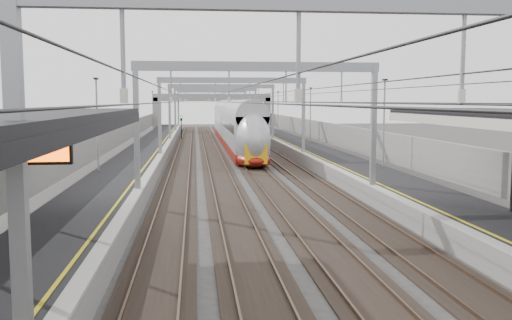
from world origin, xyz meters
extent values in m
cube|color=black|center=(-8.00, 45.00, 0.50)|extent=(4.00, 120.00, 1.00)
cube|color=black|center=(8.00, 45.00, 0.50)|extent=(4.00, 120.00, 1.00)
cube|color=black|center=(-4.50, 45.00, 0.04)|extent=(2.40, 140.00, 0.08)
cube|color=brown|center=(-5.22, 45.00, 0.13)|extent=(0.07, 140.00, 0.14)
cube|color=brown|center=(-3.78, 45.00, 0.13)|extent=(0.07, 140.00, 0.14)
cube|color=black|center=(-1.50, 45.00, 0.04)|extent=(2.40, 140.00, 0.08)
cube|color=brown|center=(-2.22, 45.00, 0.13)|extent=(0.07, 140.00, 0.14)
cube|color=brown|center=(-0.78, 45.00, 0.13)|extent=(0.07, 140.00, 0.14)
cube|color=black|center=(1.50, 45.00, 0.04)|extent=(2.40, 140.00, 0.08)
cube|color=brown|center=(0.78, 45.00, 0.13)|extent=(0.07, 140.00, 0.14)
cube|color=brown|center=(2.22, 45.00, 0.13)|extent=(0.07, 140.00, 0.14)
cube|color=black|center=(4.50, 45.00, 0.04)|extent=(2.40, 140.00, 0.08)
cube|color=brown|center=(3.78, 45.00, 0.13)|extent=(0.07, 140.00, 0.14)
cube|color=brown|center=(5.22, 45.00, 0.13)|extent=(0.07, 140.00, 0.14)
cube|color=gray|center=(-6.30, 2.00, 4.30)|extent=(0.28, 0.28, 6.60)
cube|color=gray|center=(-6.30, 22.00, 4.30)|extent=(0.28, 0.28, 6.60)
cube|color=gray|center=(6.30, 22.00, 4.30)|extent=(0.28, 0.28, 6.60)
cube|color=gray|center=(0.00, 22.00, 7.35)|extent=(13.00, 0.25, 0.50)
cube|color=gray|center=(-6.30, 42.00, 4.30)|extent=(0.28, 0.28, 6.60)
cube|color=gray|center=(6.30, 42.00, 4.30)|extent=(0.28, 0.28, 6.60)
cube|color=gray|center=(0.00, 42.00, 7.35)|extent=(13.00, 0.25, 0.50)
cube|color=gray|center=(-6.30, 62.00, 4.30)|extent=(0.28, 0.28, 6.60)
cube|color=gray|center=(6.30, 62.00, 4.30)|extent=(0.28, 0.28, 6.60)
cube|color=gray|center=(0.00, 62.00, 7.35)|extent=(13.00, 0.25, 0.50)
cube|color=gray|center=(-6.30, 82.00, 4.30)|extent=(0.28, 0.28, 6.60)
cube|color=gray|center=(6.30, 82.00, 4.30)|extent=(0.28, 0.28, 6.60)
cube|color=gray|center=(0.00, 82.00, 7.35)|extent=(13.00, 0.25, 0.50)
cube|color=gray|center=(-6.30, 100.00, 4.30)|extent=(0.28, 0.28, 6.60)
cube|color=gray|center=(6.30, 100.00, 4.30)|extent=(0.28, 0.28, 6.60)
cube|color=gray|center=(0.00, 100.00, 7.35)|extent=(13.00, 0.25, 0.50)
cylinder|color=#262628|center=(-4.50, 50.00, 5.50)|extent=(0.03, 140.00, 0.03)
cylinder|color=#262628|center=(-1.50, 50.00, 5.50)|extent=(0.03, 140.00, 0.03)
cylinder|color=#262628|center=(1.50, 50.00, 5.50)|extent=(0.03, 140.00, 0.03)
cylinder|color=#262628|center=(4.50, 50.00, 5.50)|extent=(0.03, 140.00, 0.03)
cylinder|color=black|center=(-9.70, 14.00, 3.00)|extent=(0.20, 0.20, 4.00)
cube|color=black|center=(-6.60, 4.00, 4.55)|extent=(1.60, 0.15, 0.55)
cube|color=#FF4F05|center=(-6.60, 3.92, 4.55)|extent=(1.50, 0.02, 0.42)
cube|color=gray|center=(0.00, 100.00, 6.20)|extent=(22.00, 2.20, 1.40)
cube|color=gray|center=(-10.50, 100.00, 3.10)|extent=(1.00, 2.20, 6.20)
cube|color=gray|center=(10.50, 100.00, 3.10)|extent=(1.00, 2.20, 6.20)
cube|color=gray|center=(-11.20, 45.00, 1.60)|extent=(0.30, 120.00, 3.20)
cube|color=gray|center=(11.20, 45.00, 1.60)|extent=(0.30, 120.00, 3.20)
cube|color=maroon|center=(1.50, 51.47, 0.63)|extent=(2.88, 24.56, 0.85)
cube|color=gray|center=(1.50, 51.47, 2.66)|extent=(2.88, 24.56, 3.20)
cube|color=black|center=(1.50, 42.87, 0.29)|extent=(2.14, 2.56, 0.53)
cube|color=maroon|center=(1.50, 76.46, 0.63)|extent=(2.88, 24.56, 0.85)
cube|color=gray|center=(1.50, 76.46, 2.66)|extent=(2.88, 24.56, 3.20)
cube|color=black|center=(1.50, 67.86, 0.29)|extent=(2.14, 2.56, 0.53)
ellipsoid|color=gray|center=(1.50, 38.98, 2.34)|extent=(2.88, 5.55, 4.49)
cube|color=#E4A90C|center=(1.50, 36.68, 1.37)|extent=(1.82, 0.12, 1.60)
cube|color=black|center=(1.50, 37.16, 2.98)|extent=(1.71, 0.61, 1.00)
cylinder|color=black|center=(-5.20, 74.12, 1.50)|extent=(0.12, 0.12, 3.00)
cube|color=black|center=(-5.20, 74.12, 3.10)|extent=(0.32, 0.22, 0.75)
sphere|color=#0CE526|center=(-5.20, 73.99, 3.25)|extent=(0.16, 0.16, 0.16)
cylinder|color=black|center=(3.20, 72.30, 1.50)|extent=(0.12, 0.12, 3.00)
cube|color=black|center=(3.20, 72.30, 3.10)|extent=(0.32, 0.22, 0.75)
sphere|color=red|center=(3.20, 72.17, 3.25)|extent=(0.16, 0.16, 0.16)
cylinder|color=black|center=(5.40, 75.82, 1.50)|extent=(0.12, 0.12, 3.00)
cube|color=black|center=(5.40, 75.82, 3.10)|extent=(0.32, 0.22, 0.75)
sphere|color=red|center=(5.40, 75.69, 3.25)|extent=(0.16, 0.16, 0.16)
camera|label=1|loc=(-3.31, -7.91, 5.56)|focal=40.00mm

